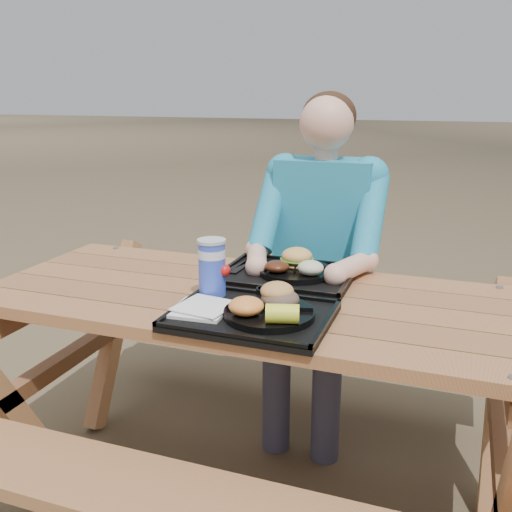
% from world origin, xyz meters
% --- Properties ---
extents(ground, '(60.00, 60.00, 0.00)m').
position_xyz_m(ground, '(0.00, 0.00, 0.00)').
color(ground, '#999999').
rests_on(ground, ground).
extents(picnic_table, '(1.80, 1.49, 0.75)m').
position_xyz_m(picnic_table, '(0.00, 0.00, 0.38)').
color(picnic_table, '#999999').
rests_on(picnic_table, ground).
extents(tray_near, '(0.45, 0.35, 0.02)m').
position_xyz_m(tray_near, '(0.06, -0.21, 0.76)').
color(tray_near, black).
rests_on(tray_near, picnic_table).
extents(tray_far, '(0.45, 0.35, 0.02)m').
position_xyz_m(tray_far, '(0.05, 0.18, 0.76)').
color(tray_far, black).
rests_on(tray_far, picnic_table).
extents(plate_near, '(0.26, 0.26, 0.02)m').
position_xyz_m(plate_near, '(0.12, -0.22, 0.78)').
color(plate_near, black).
rests_on(plate_near, tray_near).
extents(plate_far, '(0.26, 0.26, 0.02)m').
position_xyz_m(plate_far, '(0.08, 0.19, 0.78)').
color(plate_far, black).
rests_on(plate_far, tray_far).
extents(napkin_stack, '(0.17, 0.17, 0.02)m').
position_xyz_m(napkin_stack, '(-0.08, -0.24, 0.78)').
color(napkin_stack, white).
rests_on(napkin_stack, tray_near).
extents(soda_cup, '(0.08, 0.08, 0.17)m').
position_xyz_m(soda_cup, '(-0.11, -0.10, 0.85)').
color(soda_cup, '#1A38C9').
rests_on(soda_cup, tray_near).
extents(condiment_bbq, '(0.05, 0.05, 0.03)m').
position_xyz_m(condiment_bbq, '(0.06, -0.07, 0.79)').
color(condiment_bbq, '#310605').
rests_on(condiment_bbq, tray_near).
extents(condiment_mustard, '(0.04, 0.04, 0.03)m').
position_xyz_m(condiment_mustard, '(0.13, -0.09, 0.78)').
color(condiment_mustard, gold).
rests_on(condiment_mustard, tray_near).
extents(sandwich, '(0.10, 0.10, 0.11)m').
position_xyz_m(sandwich, '(0.14, -0.17, 0.84)').
color(sandwich, '#CE8E48').
rests_on(sandwich, plate_near).
extents(mac_cheese, '(0.10, 0.10, 0.05)m').
position_xyz_m(mac_cheese, '(0.07, -0.27, 0.81)').
color(mac_cheese, '#FF9D43').
rests_on(mac_cheese, plate_near).
extents(corn_cob, '(0.11, 0.11, 0.05)m').
position_xyz_m(corn_cob, '(0.18, -0.29, 0.82)').
color(corn_cob, '#F6FF35').
rests_on(corn_cob, plate_near).
extents(cutlery_far, '(0.03, 0.16, 0.01)m').
position_xyz_m(cutlery_far, '(-0.13, 0.19, 0.77)').
color(cutlery_far, black).
rests_on(cutlery_far, tray_far).
extents(burger, '(0.11, 0.11, 0.10)m').
position_xyz_m(burger, '(0.07, 0.23, 0.84)').
color(burger, '#EAA952').
rests_on(burger, plate_far).
extents(baked_beans, '(0.09, 0.09, 0.04)m').
position_xyz_m(baked_beans, '(0.03, 0.13, 0.81)').
color(baked_beans, '#4B200F').
rests_on(baked_beans, plate_far).
extents(potato_salad, '(0.09, 0.09, 0.05)m').
position_xyz_m(potato_salad, '(0.14, 0.14, 0.81)').
color(potato_salad, beige).
rests_on(potato_salad, plate_far).
extents(diner, '(0.48, 0.84, 1.28)m').
position_xyz_m(diner, '(0.09, 0.57, 0.64)').
color(diner, teal).
rests_on(diner, ground).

